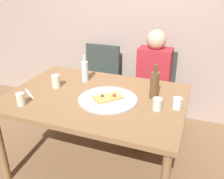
{
  "coord_description": "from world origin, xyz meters",
  "views": [
    {
      "loc": [
        0.78,
        -1.71,
        1.68
      ],
      "look_at": [
        0.12,
        0.06,
        0.8
      ],
      "focal_mm": 39.51,
      "sensor_mm": 36.0,
      "label": 1
    }
  ],
  "objects_px": {
    "pizza_tray": "(108,99)",
    "dining_table": "(96,103)",
    "short_glass": "(157,104)",
    "chair_left": "(99,77)",
    "pizza_slice_last": "(108,97)",
    "tumbler_near": "(177,103)",
    "wine_glass": "(21,99)",
    "table_knife": "(29,94)",
    "tumbler_far": "(56,81)",
    "beer_bottle": "(154,85)",
    "guest_in_sweater": "(152,80)",
    "chair_right": "(154,85)",
    "wine_bottle": "(85,71)"
  },
  "relations": [
    {
      "from": "chair_right",
      "to": "guest_in_sweater",
      "type": "height_order",
      "value": "guest_in_sweater"
    },
    {
      "from": "tumbler_near",
      "to": "beer_bottle",
      "type": "bearing_deg",
      "value": 149.84
    },
    {
      "from": "table_knife",
      "to": "dining_table",
      "type": "bearing_deg",
      "value": 55.03
    },
    {
      "from": "pizza_slice_last",
      "to": "tumbler_far",
      "type": "bearing_deg",
      "value": 172.66
    },
    {
      "from": "dining_table",
      "to": "tumbler_far",
      "type": "xyz_separation_m",
      "value": [
        -0.41,
        0.03,
        0.13
      ]
    },
    {
      "from": "pizza_slice_last",
      "to": "wine_glass",
      "type": "xyz_separation_m",
      "value": [
        -0.61,
        -0.32,
        0.03
      ]
    },
    {
      "from": "beer_bottle",
      "to": "chair_right",
      "type": "xyz_separation_m",
      "value": [
        -0.14,
        0.79,
        -0.35
      ]
    },
    {
      "from": "guest_in_sweater",
      "to": "pizza_tray",
      "type": "bearing_deg",
      "value": 75.95
    },
    {
      "from": "chair_left",
      "to": "dining_table",
      "type": "bearing_deg",
      "value": 111.71
    },
    {
      "from": "pizza_slice_last",
      "to": "tumbler_near",
      "type": "height_order",
      "value": "tumbler_near"
    },
    {
      "from": "dining_table",
      "to": "chair_right",
      "type": "xyz_separation_m",
      "value": [
        0.33,
        0.92,
        -0.16
      ]
    },
    {
      "from": "wine_bottle",
      "to": "short_glass",
      "type": "relative_size",
      "value": 2.76
    },
    {
      "from": "pizza_tray",
      "to": "pizza_slice_last",
      "type": "xyz_separation_m",
      "value": [
        0.0,
        0.0,
        0.02
      ]
    },
    {
      "from": "tumbler_far",
      "to": "chair_right",
      "type": "distance_m",
      "value": 1.19
    },
    {
      "from": "short_glass",
      "to": "chair_left",
      "type": "bearing_deg",
      "value": 132.6
    },
    {
      "from": "pizza_tray",
      "to": "pizza_slice_last",
      "type": "height_order",
      "value": "pizza_slice_last"
    },
    {
      "from": "beer_bottle",
      "to": "short_glass",
      "type": "relative_size",
      "value": 3.13
    },
    {
      "from": "tumbler_far",
      "to": "chair_left",
      "type": "xyz_separation_m",
      "value": [
        0.04,
        0.89,
        -0.3
      ]
    },
    {
      "from": "guest_in_sweater",
      "to": "wine_glass",
      "type": "bearing_deg",
      "value": 54.25
    },
    {
      "from": "table_knife",
      "to": "wine_glass",
      "type": "bearing_deg",
      "value": -33.46
    },
    {
      "from": "dining_table",
      "to": "pizza_slice_last",
      "type": "bearing_deg",
      "value": -16.61
    },
    {
      "from": "wine_glass",
      "to": "wine_bottle",
      "type": "bearing_deg",
      "value": 67.03
    },
    {
      "from": "beer_bottle",
      "to": "table_knife",
      "type": "relative_size",
      "value": 1.32
    },
    {
      "from": "pizza_tray",
      "to": "chair_right",
      "type": "relative_size",
      "value": 0.54
    },
    {
      "from": "short_glass",
      "to": "wine_glass",
      "type": "bearing_deg",
      "value": -163.63
    },
    {
      "from": "tumbler_far",
      "to": "wine_glass",
      "type": "bearing_deg",
      "value": -101.09
    },
    {
      "from": "beer_bottle",
      "to": "wine_glass",
      "type": "relative_size",
      "value": 2.89
    },
    {
      "from": "tumbler_far",
      "to": "short_glass",
      "type": "xyz_separation_m",
      "value": [
        0.94,
        -0.09,
        -0.01
      ]
    },
    {
      "from": "pizza_slice_last",
      "to": "wine_bottle",
      "type": "bearing_deg",
      "value": 140.07
    },
    {
      "from": "dining_table",
      "to": "tumbler_far",
      "type": "distance_m",
      "value": 0.43
    },
    {
      "from": "pizza_tray",
      "to": "chair_left",
      "type": "height_order",
      "value": "chair_left"
    },
    {
      "from": "wine_bottle",
      "to": "table_knife",
      "type": "height_order",
      "value": "wine_bottle"
    },
    {
      "from": "wine_bottle",
      "to": "table_knife",
      "type": "relative_size",
      "value": 1.17
    },
    {
      "from": "table_knife",
      "to": "guest_in_sweater",
      "type": "xyz_separation_m",
      "value": [
        0.87,
        0.95,
        -0.11
      ]
    },
    {
      "from": "wine_glass",
      "to": "tumbler_near",
      "type": "bearing_deg",
      "value": 17.84
    },
    {
      "from": "beer_bottle",
      "to": "guest_in_sweater",
      "type": "distance_m",
      "value": 0.69
    },
    {
      "from": "tumbler_far",
      "to": "wine_bottle",
      "type": "bearing_deg",
      "value": 50.74
    },
    {
      "from": "pizza_tray",
      "to": "guest_in_sweater",
      "type": "distance_m",
      "value": 0.84
    },
    {
      "from": "beer_bottle",
      "to": "table_knife",
      "type": "bearing_deg",
      "value": -162.92
    },
    {
      "from": "pizza_tray",
      "to": "dining_table",
      "type": "bearing_deg",
      "value": 162.44
    },
    {
      "from": "tumbler_far",
      "to": "guest_in_sweater",
      "type": "xyz_separation_m",
      "value": [
        0.73,
        0.74,
        -0.17
      ]
    },
    {
      "from": "tumbler_far",
      "to": "pizza_tray",
      "type": "bearing_deg",
      "value": -7.54
    },
    {
      "from": "wine_glass",
      "to": "table_knife",
      "type": "bearing_deg",
      "value": 109.44
    },
    {
      "from": "dining_table",
      "to": "wine_glass",
      "type": "relative_size",
      "value": 14.86
    },
    {
      "from": "wine_glass",
      "to": "short_glass",
      "type": "distance_m",
      "value": 1.06
    },
    {
      "from": "short_glass",
      "to": "table_knife",
      "type": "xyz_separation_m",
      "value": [
        -1.08,
        -0.12,
        -0.04
      ]
    },
    {
      "from": "table_knife",
      "to": "chair_left",
      "type": "height_order",
      "value": "chair_left"
    },
    {
      "from": "wine_glass",
      "to": "chair_right",
      "type": "xyz_separation_m",
      "value": [
        0.81,
        1.28,
        -0.29
      ]
    },
    {
      "from": "beer_bottle",
      "to": "chair_left",
      "type": "bearing_deg",
      "value": 136.69
    },
    {
      "from": "pizza_tray",
      "to": "chair_left",
      "type": "relative_size",
      "value": 0.54
    }
  ]
}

